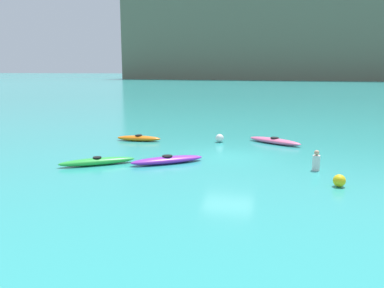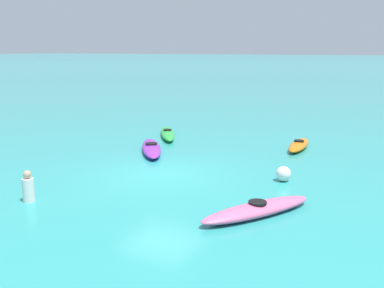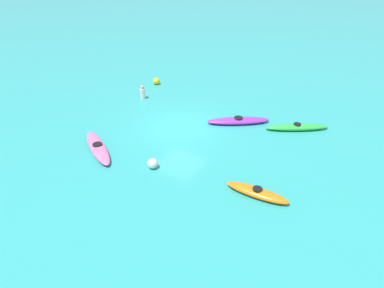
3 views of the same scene
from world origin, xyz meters
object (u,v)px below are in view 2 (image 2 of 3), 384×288
kayak_purple (151,148)px  kayak_pink (257,209)px  kayak_green (167,134)px  buoy_white (283,174)px  person_near_shore (28,188)px  kayak_orange (299,145)px

kayak_purple → kayak_pink: size_ratio=1.00×
kayak_green → buoy_white: 8.18m
kayak_green → kayak_purple: bearing=17.6°
kayak_green → kayak_purple: 3.14m
buoy_white → person_near_shore: 7.59m
kayak_purple → kayak_orange: 6.14m
kayak_orange → kayak_green: bearing=-87.8°
person_near_shore → kayak_orange: bearing=152.3°
kayak_purple → buoy_white: (1.56, 5.84, 0.08)m
kayak_pink → person_near_shore: person_near_shore is taller
kayak_pink → person_near_shore: (1.80, -5.93, 0.22)m
kayak_orange → kayak_pink: size_ratio=0.82×
kayak_purple → buoy_white: buoy_white is taller
buoy_white → person_near_shore: (4.96, -5.74, 0.15)m
kayak_green → kayak_pink: (7.71, 6.97, 0.00)m
kayak_orange → buoy_white: 4.83m
kayak_pink → buoy_white: bearing=-176.7°
kayak_purple → kayak_orange: (-3.23, 5.22, 0.00)m
kayak_orange → buoy_white: size_ratio=5.55×
kayak_purple → person_near_shore: (6.52, 0.10, 0.22)m
kayak_purple → buoy_white: 6.05m
kayak_pink → buoy_white: (-3.16, -0.18, 0.08)m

